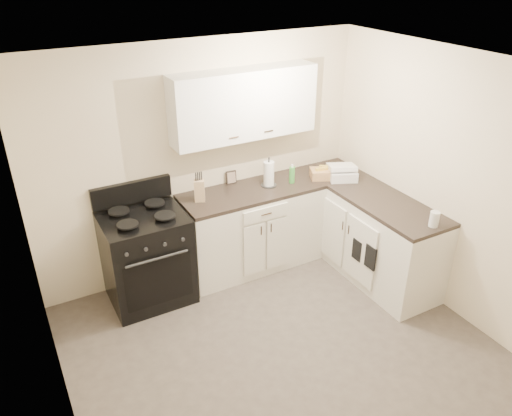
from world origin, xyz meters
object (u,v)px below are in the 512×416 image
stove (147,259)px  knife_block (200,190)px  paper_towel (269,174)px  countertop_grill (342,174)px  wicker_basket (324,174)px

stove → knife_block: (0.63, 0.06, 0.59)m
knife_block → stove: bearing=-150.4°
paper_towel → stove: bearing=-178.5°
paper_towel → countertop_grill: bearing=-16.5°
wicker_basket → countertop_grill: bearing=-35.5°
wicker_basket → countertop_grill: size_ratio=1.03×
knife_block → countertop_grill: size_ratio=0.77×
stove → wicker_basket: (2.08, -0.08, 0.53)m
knife_block → countertop_grill: 1.64m
wicker_basket → paper_towel: bearing=169.2°
paper_towel → wicker_basket: (0.65, -0.12, -0.09)m
paper_towel → wicker_basket: 0.67m
knife_block → wicker_basket: size_ratio=0.75×
knife_block → paper_towel: size_ratio=0.82×
knife_block → wicker_basket: (1.45, -0.15, -0.06)m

